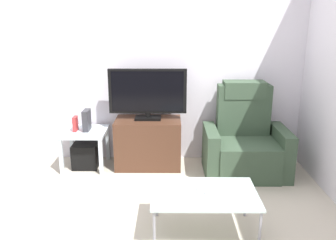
# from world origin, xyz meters

# --- Properties ---
(ground_plane) EXTENTS (6.40, 6.40, 0.00)m
(ground_plane) POSITION_xyz_m (0.00, 0.00, 0.00)
(ground_plane) COLOR beige
(wall_back) EXTENTS (6.40, 0.06, 2.60)m
(wall_back) POSITION_xyz_m (0.00, 1.13, 1.30)
(wall_back) COLOR silver
(wall_back) RESTS_ON ground
(tv_stand) EXTENTS (0.81, 0.48, 0.61)m
(tv_stand) POSITION_xyz_m (-0.11, 0.83, 0.31)
(tv_stand) COLOR #4C2D1E
(tv_stand) RESTS_ON ground
(television) EXTENTS (0.95, 0.20, 0.62)m
(television) POSITION_xyz_m (-0.11, 0.85, 0.94)
(television) COLOR black
(television) RESTS_ON tv_stand
(recliner_armchair) EXTENTS (0.98, 0.78, 1.08)m
(recliner_armchair) POSITION_xyz_m (1.07, 0.66, 0.37)
(recliner_armchair) COLOR #384C38
(recliner_armchair) RESTS_ON ground
(side_table) EXTENTS (0.54, 0.54, 0.48)m
(side_table) POSITION_xyz_m (-0.89, 0.79, 0.40)
(side_table) COLOR silver
(side_table) RESTS_ON ground
(subwoofer_box) EXTENTS (0.31, 0.31, 0.31)m
(subwoofer_box) POSITION_xyz_m (-0.89, 0.79, 0.15)
(subwoofer_box) COLOR black
(subwoofer_box) RESTS_ON ground
(book_upright) EXTENTS (0.04, 0.13, 0.18)m
(book_upright) POSITION_xyz_m (-0.99, 0.77, 0.57)
(book_upright) COLOR red
(book_upright) RESTS_ON side_table
(game_console) EXTENTS (0.07, 0.20, 0.26)m
(game_console) POSITION_xyz_m (-0.86, 0.80, 0.61)
(game_console) COLOR #333338
(game_console) RESTS_ON side_table
(coffee_table) EXTENTS (0.90, 0.60, 0.39)m
(coffee_table) POSITION_xyz_m (0.46, -0.64, 0.36)
(coffee_table) COLOR #B2C6C1
(coffee_table) RESTS_ON ground
(cell_phone) EXTENTS (0.08, 0.15, 0.01)m
(cell_phone) POSITION_xyz_m (0.44, -0.59, 0.39)
(cell_phone) COLOR #B7B7BC
(cell_phone) RESTS_ON coffee_table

